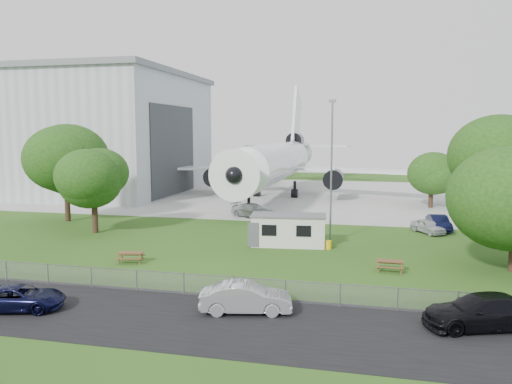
% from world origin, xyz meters
% --- Properties ---
extents(ground, '(160.00, 160.00, 0.00)m').
position_xyz_m(ground, '(0.00, 0.00, 0.00)').
color(ground, '#39651D').
extents(asphalt_strip, '(120.00, 8.00, 0.02)m').
position_xyz_m(asphalt_strip, '(0.00, -13.00, 0.01)').
color(asphalt_strip, black).
rests_on(asphalt_strip, ground).
extents(concrete_apron, '(120.00, 46.00, 0.03)m').
position_xyz_m(concrete_apron, '(0.00, 38.00, 0.01)').
color(concrete_apron, '#B7B7B2').
rests_on(concrete_apron, ground).
extents(hangar, '(43.00, 31.00, 18.55)m').
position_xyz_m(hangar, '(-37.97, 36.00, 9.41)').
color(hangar, '#B2B7BC').
rests_on(hangar, ground).
extents(airliner, '(46.36, 47.73, 17.69)m').
position_xyz_m(airliner, '(-2.00, 35.86, 5.27)').
color(airliner, white).
rests_on(airliner, ground).
extents(site_cabin, '(6.87, 3.31, 2.62)m').
position_xyz_m(site_cabin, '(4.88, 4.51, 1.31)').
color(site_cabin, silver).
rests_on(site_cabin, ground).
extents(picnic_west, '(2.05, 1.81, 0.76)m').
position_xyz_m(picnic_west, '(-5.43, -3.53, 0.00)').
color(picnic_west, brown).
rests_on(picnic_west, ground).
extents(picnic_east, '(1.84, 1.55, 0.76)m').
position_xyz_m(picnic_east, '(12.86, -1.68, 0.00)').
color(picnic_east, brown).
rests_on(picnic_east, ground).
extents(fence, '(58.00, 0.04, 1.30)m').
position_xyz_m(fence, '(0.00, -9.50, 0.00)').
color(fence, gray).
rests_on(fence, ground).
extents(lamp_mast, '(0.16, 0.16, 12.00)m').
position_xyz_m(lamp_mast, '(8.20, 6.20, 6.00)').
color(lamp_mast, slate).
rests_on(lamp_mast, ground).
extents(tree_west_big, '(8.73, 8.73, 10.51)m').
position_xyz_m(tree_west_big, '(-19.93, 10.59, 6.14)').
color(tree_west_big, '#382619').
rests_on(tree_west_big, ground).
extents(tree_west_small, '(6.76, 6.76, 8.50)m').
position_xyz_m(tree_west_small, '(-13.74, 5.62, 5.11)').
color(tree_west_small, '#382619').
rests_on(tree_west_small, ground).
extents(tree_east_back, '(8.42, 8.42, 11.22)m').
position_xyz_m(tree_east_back, '(22.36, 9.69, 7.00)').
color(tree_east_back, '#382619').
rests_on(tree_east_back, ground).
extents(tree_far_apron, '(6.60, 6.60, 7.63)m').
position_xyz_m(tree_far_apron, '(18.85, 29.09, 4.33)').
color(tree_far_apron, '#382619').
rests_on(tree_far_apron, ground).
extents(car_centre_sedan, '(5.06, 2.64, 1.59)m').
position_xyz_m(car_centre_sedan, '(5.22, -11.49, 0.79)').
color(car_centre_sedan, '#B4B7BC').
rests_on(car_centre_sedan, ground).
extents(car_west_estate, '(5.09, 3.30, 1.30)m').
position_xyz_m(car_west_estate, '(-6.65, -13.82, 0.65)').
color(car_west_estate, black).
rests_on(car_west_estate, ground).
extents(car_east_van, '(6.08, 3.88, 1.64)m').
position_xyz_m(car_east_van, '(16.84, -10.96, 0.82)').
color(car_east_van, black).
rests_on(car_east_van, ground).
extents(car_ne_hatch, '(3.33, 4.03, 1.30)m').
position_xyz_m(car_ne_hatch, '(16.79, 12.41, 0.65)').
color(car_ne_hatch, '#B1B5B9').
rests_on(car_ne_hatch, ground).
extents(car_ne_sedan, '(2.12, 4.60, 1.46)m').
position_xyz_m(car_ne_sedan, '(17.95, 13.96, 0.73)').
color(car_ne_sedan, black).
rests_on(car_ne_sedan, ground).
extents(car_apron_van, '(5.63, 3.78, 1.52)m').
position_xyz_m(car_apron_van, '(-1.22, 17.38, 0.76)').
color(car_apron_van, silver).
rests_on(car_apron_van, ground).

